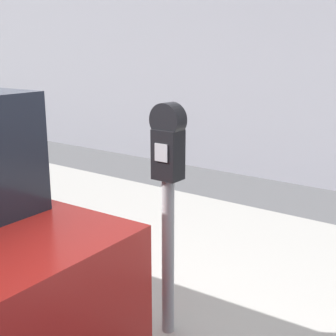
# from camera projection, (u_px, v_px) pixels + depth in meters

# --- Properties ---
(sidewalk) EXTENTS (24.00, 2.80, 0.12)m
(sidewalk) POSITION_uv_depth(u_px,v_px,m) (215.00, 261.00, 4.29)
(sidewalk) COLOR #9E9B96
(sidewalk) RESTS_ON ground_plane
(parking_meter) EXTENTS (0.21, 0.14, 1.52)m
(parking_meter) POSITION_uv_depth(u_px,v_px,m) (168.00, 186.00, 2.88)
(parking_meter) COLOR gray
(parking_meter) RESTS_ON sidewalk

